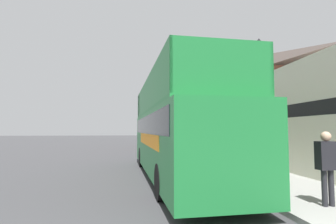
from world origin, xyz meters
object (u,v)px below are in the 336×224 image
Objects in this scene: parked_car_ahead_of_bus at (162,147)px; pedestrian_second at (327,161)px; lamp_post_second at (190,112)px; lamp_post_nearest at (260,84)px; tour_bus at (175,135)px.

pedestrian_second is (2.35, -14.35, 0.53)m from parked_car_ahead_of_bus.
parked_car_ahead_of_bus is at bearing 117.66° from lamp_post_second.
lamp_post_second is at bearing 90.64° from lamp_post_nearest.
tour_bus is at bearing -108.47° from lamp_post_second.
tour_bus is at bearing 119.57° from pedestrian_second.
lamp_post_nearest reaches higher than lamp_post_second.
pedestrian_second is at bearing -85.88° from lamp_post_second.
lamp_post_nearest is 1.09× the size of lamp_post_second.
pedestrian_second is 11.63m from lamp_post_second.
lamp_post_second is (2.10, 6.29, 1.42)m from tour_bus.
tour_bus is at bearing 123.99° from lamp_post_nearest.
parked_car_ahead_of_bus is 2.28× the size of pedestrian_second.
parked_car_ahead_of_bus is 14.56m from pedestrian_second.
lamp_post_second reaches higher than tour_bus.
parked_car_ahead_of_bus is at bearing 99.31° from pedestrian_second.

